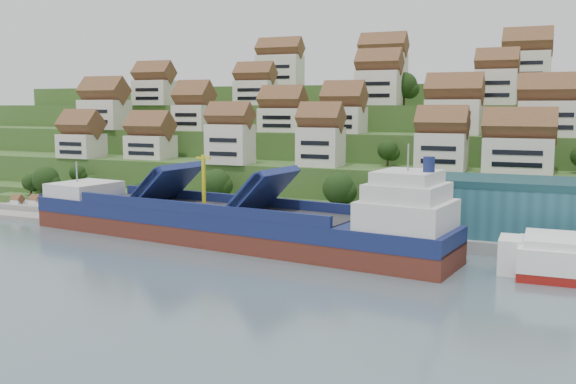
% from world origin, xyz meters
% --- Properties ---
extents(ground, '(300.00, 300.00, 0.00)m').
position_xyz_m(ground, '(0.00, 0.00, 0.00)').
color(ground, slate).
rests_on(ground, ground).
extents(quay, '(180.00, 14.00, 2.20)m').
position_xyz_m(quay, '(20.00, 15.00, 1.10)').
color(quay, gray).
rests_on(quay, ground).
extents(pebble_beach, '(45.00, 20.00, 1.00)m').
position_xyz_m(pebble_beach, '(-58.00, 12.00, 0.50)').
color(pebble_beach, gray).
rests_on(pebble_beach, ground).
extents(hillside, '(260.00, 128.00, 31.00)m').
position_xyz_m(hillside, '(0.00, 103.55, 10.66)').
color(hillside, '#2D4C1E').
rests_on(hillside, ground).
extents(hillside_village, '(156.89, 62.85, 29.78)m').
position_xyz_m(hillside_village, '(5.62, 59.73, 24.21)').
color(hillside_village, silver).
rests_on(hillside_village, ground).
extents(hillside_trees, '(142.51, 60.93, 30.34)m').
position_xyz_m(hillside_trees, '(-12.24, 41.07, 15.09)').
color(hillside_trees, '#1C3712').
rests_on(hillside_trees, ground).
extents(warehouse, '(60.00, 15.00, 10.00)m').
position_xyz_m(warehouse, '(52.00, 17.00, 7.20)').
color(warehouse, '#265A68').
rests_on(warehouse, quay).
extents(flagpole, '(1.28, 0.16, 8.00)m').
position_xyz_m(flagpole, '(18.11, 10.00, 6.88)').
color(flagpole, gray).
rests_on(flagpole, quay).
extents(beach_huts, '(14.40, 3.70, 2.20)m').
position_xyz_m(beach_huts, '(-60.00, 10.75, 2.10)').
color(beach_huts, white).
rests_on(beach_huts, pebble_beach).
extents(cargo_ship, '(86.54, 24.79, 19.07)m').
position_xyz_m(cargo_ship, '(-3.86, 0.02, 3.56)').
color(cargo_ship, '#56241A').
rests_on(cargo_ship, ground).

